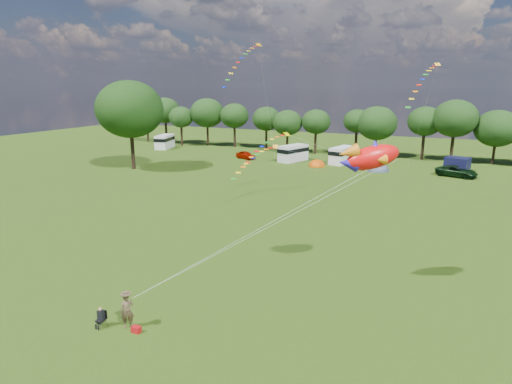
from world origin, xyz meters
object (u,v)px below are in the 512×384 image
at_px(camp_chair, 101,315).
at_px(car_c, 371,165).
at_px(car_d, 457,171).
at_px(campervan_c, 343,155).
at_px(campervan_b, 293,153).
at_px(kite_flyer, 127,311).
at_px(campervan_a, 165,141).
at_px(car_a, 246,155).
at_px(big_tree, 130,109).
at_px(tent_greyblue, 377,171).
at_px(fish_kite, 368,157).
at_px(tent_orange, 317,166).

bearing_deg(camp_chair, car_c, 75.45).
relative_size(car_d, campervan_c, 0.93).
xyz_separation_m(campervan_b, kite_flyer, (9.62, -52.02, -0.50)).
distance_m(campervan_a, kite_flyer, 67.53).
bearing_deg(car_d, campervan_a, 101.47).
bearing_deg(campervan_b, campervan_c, -59.91).
xyz_separation_m(car_a, camp_chair, (16.59, -51.26, -0.00)).
height_order(car_a, camp_chair, car_a).
relative_size(car_c, car_d, 0.82).
distance_m(big_tree, tent_greyblue, 38.21).
relative_size(car_d, kite_flyer, 2.87).
height_order(tent_greyblue, camp_chair, tent_greyblue).
bearing_deg(fish_kite, big_tree, 113.35).
distance_m(car_c, campervan_b, 13.47).
distance_m(tent_orange, kite_flyer, 49.43).
distance_m(tent_greyblue, fish_kite, 40.65).
xyz_separation_m(tent_greyblue, camp_chair, (-6.10, -49.97, 0.66)).
xyz_separation_m(big_tree, car_c, (33.27, 14.70, -8.34)).
height_order(car_a, kite_flyer, kite_flyer).
relative_size(big_tree, tent_greyblue, 3.43).
bearing_deg(big_tree, car_c, 23.84).
distance_m(campervan_c, kite_flyer, 53.49).
relative_size(campervan_a, campervan_b, 0.99).
distance_m(campervan_a, tent_greyblue, 43.79).
distance_m(car_c, camp_chair, 50.79).
bearing_deg(campervan_a, campervan_c, -108.19).
height_order(big_tree, tent_greyblue, big_tree).
xyz_separation_m(tent_orange, kite_flyer, (4.58, -49.20, 0.95)).
distance_m(car_d, campervan_c, 17.58).
bearing_deg(kite_flyer, camp_chair, 161.98).
xyz_separation_m(campervan_b, fish_kite, (19.83, -41.97, 6.90)).
relative_size(big_tree, kite_flyer, 6.86).
bearing_deg(tent_greyblue, camp_chair, -96.96).
bearing_deg(big_tree, campervan_c, 32.91).
bearing_deg(car_a, tent_greyblue, -69.92).
height_order(car_d, campervan_a, campervan_a).
height_order(big_tree, fish_kite, big_tree).
xyz_separation_m(car_c, kite_flyer, (-3.68, -50.02, 0.29)).
bearing_deg(camp_chair, big_tree, 119.37).
relative_size(campervan_b, kite_flyer, 3.12).
distance_m(car_c, car_d, 11.94).
distance_m(car_d, camp_chair, 53.02).
bearing_deg(campervan_c, car_d, -89.28).
bearing_deg(campervan_c, campervan_a, 100.04).
relative_size(big_tree, car_d, 2.39).
bearing_deg(campervan_b, tent_greyblue, -80.19).
xyz_separation_m(car_c, campervan_a, (-42.28, 5.38, 0.78)).
height_order(campervan_c, tent_orange, campervan_c).
height_order(car_c, kite_flyer, kite_flyer).
distance_m(kite_flyer, fish_kite, 16.12).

